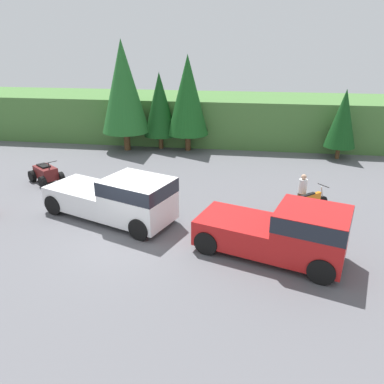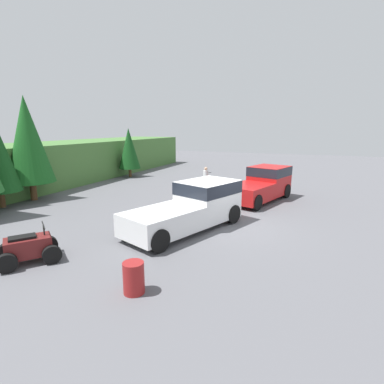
% 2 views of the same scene
% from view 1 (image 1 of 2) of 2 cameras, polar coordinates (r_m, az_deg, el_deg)
% --- Properties ---
extents(ground_plane, '(80.00, 80.00, 0.00)m').
position_cam_1_polar(ground_plane, '(14.64, -9.42, -7.03)').
color(ground_plane, '#5B5B60').
extents(hillside_backdrop, '(44.00, 6.00, 3.21)m').
position_cam_1_polar(hillside_backdrop, '(28.94, -0.10, 11.34)').
color(hillside_backdrop, '#477538').
rests_on(hillside_backdrop, ground_plane).
extents(tree_left, '(3.15, 3.15, 7.16)m').
position_cam_1_polar(tree_left, '(25.61, -10.40, 15.46)').
color(tree_left, brown).
rests_on(tree_left, ground_plane).
extents(tree_mid_left, '(2.26, 2.26, 5.14)m').
position_cam_1_polar(tree_mid_left, '(25.86, -4.93, 13.13)').
color(tree_mid_left, brown).
rests_on(tree_mid_left, ground_plane).
extents(tree_mid_right, '(2.75, 2.75, 6.26)m').
position_cam_1_polar(tree_mid_right, '(25.23, -0.65, 14.49)').
color(tree_mid_right, brown).
rests_on(tree_mid_right, ground_plane).
extents(tree_right, '(1.92, 1.92, 4.35)m').
position_cam_1_polar(tree_right, '(25.23, 22.00, 10.33)').
color(tree_right, brown).
rests_on(tree_right, ground_plane).
extents(pickup_truck_red, '(5.45, 3.53, 1.99)m').
position_cam_1_polar(pickup_truck_red, '(13.17, 13.96, -5.79)').
color(pickup_truck_red, red).
rests_on(pickup_truck_red, ground_plane).
extents(pickup_truck_second, '(6.08, 3.96, 1.99)m').
position_cam_1_polar(pickup_truck_second, '(15.72, -11.01, -0.78)').
color(pickup_truck_second, white).
rests_on(pickup_truck_second, ground_plane).
extents(dirt_bike, '(1.84, 1.63, 1.18)m').
position_cam_1_polar(dirt_bike, '(16.97, 17.41, -1.71)').
color(dirt_bike, black).
rests_on(dirt_bike, ground_plane).
extents(quad_atv, '(2.23, 2.10, 1.22)m').
position_cam_1_polar(quad_atv, '(21.31, -21.37, 2.61)').
color(quad_atv, black).
rests_on(quad_atv, ground_plane).
extents(rider_person, '(0.48, 0.48, 1.70)m').
position_cam_1_polar(rider_person, '(17.07, 16.44, 0.13)').
color(rider_person, brown).
rests_on(rider_person, ground_plane).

